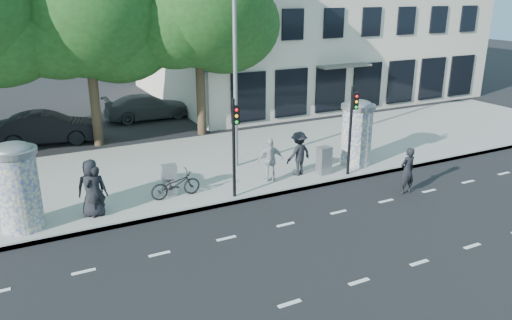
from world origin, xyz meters
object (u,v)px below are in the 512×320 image
ad_column_right (357,131)px  bicycle (175,184)px  car_mid (47,128)px  car_right (148,107)px  ped_d (299,153)px  ped_e (270,160)px  man_road (407,171)px  ped_b (96,191)px  ped_a (92,188)px  cabinet_right (324,161)px  cabinet_left (170,180)px  ad_column_left (17,184)px  traffic_pole_near (234,138)px  traffic_pole_far (352,122)px  street_lamp (236,49)px

ad_column_right → bicycle: ad_column_right is taller
car_mid → car_right: 6.10m
ped_d → ped_e: 1.29m
man_road → car_mid: man_road is taller
man_road → bicycle: man_road is taller
ped_b → car_right: 13.30m
ped_a → ped_e: size_ratio=1.11×
bicycle → cabinet_right: cabinet_right is taller
cabinet_right → cabinet_left: bearing=168.4°
ped_b → cabinet_right: size_ratio=1.54×
ad_column_left → cabinet_left: size_ratio=2.50×
traffic_pole_near → ped_d: 3.43m
ad_column_right → man_road: (-0.09, -3.03, -0.69)m
traffic_pole_far → bicycle: size_ratio=1.95×
traffic_pole_far → cabinet_left: bearing=169.3°
ped_b → car_mid: size_ratio=0.36×
traffic_pole_far → ped_d: size_ratio=2.00×
ped_d → cabinet_right: size_ratio=1.58×
ped_b → bicycle: 2.71m
bicycle → ad_column_left: bearing=90.9°
ad_column_left → ped_d: bearing=1.0°
car_right → ped_d: bearing=-167.9°
ped_b → ped_e: size_ratio=1.01×
ad_column_right → ped_a: 10.37m
cabinet_left → traffic_pole_near: bearing=-25.3°
ped_d → ad_column_right: bearing=169.6°
street_lamp → car_mid: size_ratio=1.75×
traffic_pole_near → cabinet_right: traffic_pole_near is taller
traffic_pole_far → cabinet_right: (-0.81, 0.51, -1.54)m
ped_a → ped_d: bearing=-159.9°
ad_column_right → car_mid: 14.30m
man_road → cabinet_right: 3.15m
ad_column_left → traffic_pole_near: size_ratio=0.78×
traffic_pole_far → street_lamp: bearing=140.1°
ped_b → car_right: bearing=-129.1°
man_road → ped_b: bearing=-16.3°
cabinet_left → car_mid: bearing=117.1°
street_lamp → ped_a: street_lamp is taller
ad_column_left → ped_e: size_ratio=1.61×
traffic_pole_far → ped_e: bearing=165.8°
man_road → cabinet_right: size_ratio=1.56×
ped_b → street_lamp: bearing=-175.6°
traffic_pole_far → bicycle: traffic_pole_far is taller
ad_column_right → cabinet_left: ad_column_right is taller
ad_column_left → street_lamp: (8.00, 2.13, 3.26)m
ped_a → car_mid: size_ratio=0.40×
ped_e → car_mid: ped_e is taller
car_mid → ped_e: bearing=-133.7°
ped_b → ped_d: size_ratio=0.97×
street_lamp → man_road: (4.31, -4.96, -3.95)m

